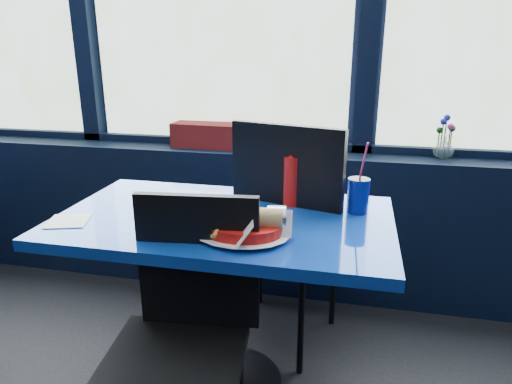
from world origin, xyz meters
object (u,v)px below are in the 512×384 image
Objects in this scene: flower_vase at (444,145)px; ketchup_bottle at (292,177)px; planter_box at (231,136)px; food_basket at (244,227)px; near_table at (225,261)px; chair_near_back at (281,224)px; soda_cup at (358,195)px; chair_near_front at (184,325)px.

flower_vase is 0.97m from ketchup_bottle.
food_basket is at bearing -69.21° from planter_box.
ketchup_bottle is at bearing -55.06° from planter_box.
chair_near_back reaches higher than near_table.
near_table is 0.30m from food_basket.
planter_box is at bearing -41.08° from chair_near_back.
chair_near_back is 3.34× the size of food_basket.
flower_vase is at bearing 61.00° from soda_cup.
chair_near_back is 4.17× the size of ketchup_bottle.
flower_vase is at bearing 45.27° from near_table.
chair_near_front is 1.38× the size of planter_box.
food_basket is 0.48m from soda_cup.
chair_near_front is 1.30m from planter_box.
chair_near_front is 3.36× the size of soda_cup.
flower_vase is 1.30m from food_basket.
ketchup_bottle is at bearing 130.01° from chair_near_back.
ketchup_bottle is at bearing 173.70° from soda_cup.
ketchup_bottle is (0.44, -0.71, -0.00)m from planter_box.
near_table is 1.83× the size of planter_box.
soda_cup reaches higher than near_table.
planter_box is at bearing 92.22° from chair_near_front.
chair_near_front reaches higher than near_table.
chair_near_front is at bearing -113.25° from food_basket.
planter_box is 1.09m from flower_vase.
chair_near_front is 0.68m from ketchup_bottle.
chair_near_back is 0.29m from ketchup_bottle.
chair_near_front is at bearing -134.79° from soda_cup.
soda_cup is at bearing 56.92° from food_basket.
planter_box is at bearing 122.46° from food_basket.
planter_box is 2.43× the size of soda_cup.
food_basket is (-0.76, -1.05, -0.08)m from flower_vase.
soda_cup reaches higher than flower_vase.
food_basket is (0.33, -1.05, -0.08)m from planter_box.
ketchup_bottle is (0.06, -0.13, 0.25)m from chair_near_back.
soda_cup reaches higher than food_basket.
food_basket reaches higher than near_table.
ketchup_bottle is (-0.66, -0.71, -0.00)m from flower_vase.
food_basket is at bearing -125.85° from flower_vase.
chair_near_front is 0.86× the size of chair_near_back.
ketchup_bottle is 0.94× the size of soda_cup.
planter_box is (-0.22, 0.88, 0.30)m from near_table.
near_table is at bearing -134.73° from flower_vase.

